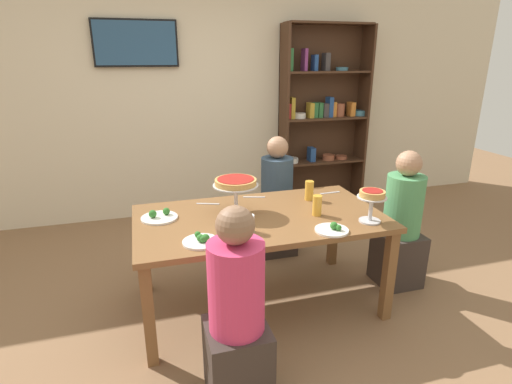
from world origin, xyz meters
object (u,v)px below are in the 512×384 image
at_px(salad_plate_far_diner, 159,216).
at_px(cutlery_knife_near, 208,204).
at_px(diner_far_right, 276,204).
at_px(salad_plate_near_diner, 201,240).
at_px(bookshelf, 322,117).
at_px(water_glass_clear_near, 250,224).
at_px(dining_table, 260,226).
at_px(beer_glass_amber_tall, 317,205).
at_px(personal_pizza_stand, 372,199).
at_px(cutlery_fork_near, 254,197).
at_px(diner_near_left, 237,321).
at_px(deep_dish_pizza_stand, 236,184).
at_px(beer_glass_amber_short, 309,191).
at_px(television, 136,43).
at_px(cutlery_fork_far, 330,193).
at_px(diner_head_east, 401,229).
at_px(salad_plate_spare, 332,229).

xyz_separation_m(salad_plate_far_diner, cutlery_knife_near, (0.38, 0.20, -0.01)).
relative_size(diner_far_right, salad_plate_near_diner, 5.03).
height_order(bookshelf, water_glass_clear_near, bookshelf).
bearing_deg(dining_table, beer_glass_amber_tall, -14.48).
bearing_deg(beer_glass_amber_tall, personal_pizza_stand, -35.38).
height_order(water_glass_clear_near, cutlery_fork_near, water_glass_clear_near).
height_order(diner_near_left, personal_pizza_stand, diner_near_left).
bearing_deg(diner_far_right, deep_dish_pizza_stand, -38.64).
relative_size(bookshelf, beer_glass_amber_short, 14.17).
relative_size(diner_far_right, salad_plate_far_diner, 4.45).
relative_size(bookshelf, salad_plate_near_diner, 9.68).
height_order(television, salad_plate_near_diner, television).
distance_m(deep_dish_pizza_stand, cutlery_fork_near, 0.43).
height_order(beer_glass_amber_short, water_glass_clear_near, beer_glass_amber_short).
xyz_separation_m(cutlery_knife_near, cutlery_fork_far, (1.04, -0.03, 0.00)).
distance_m(diner_far_right, cutlery_fork_far, 0.63).
height_order(diner_head_east, cutlery_fork_near, diner_head_east).
height_order(personal_pizza_stand, cutlery_fork_near, personal_pizza_stand).
xyz_separation_m(diner_head_east, beer_glass_amber_tall, (-0.80, -0.08, 0.32)).
bearing_deg(salad_plate_near_diner, salad_plate_spare, -4.62).
bearing_deg(personal_pizza_stand, bookshelf, 72.98).
relative_size(television, personal_pizza_stand, 3.77).
distance_m(television, salad_plate_spare, 3.00).
height_order(diner_near_left, deep_dish_pizza_stand, diner_near_left).
distance_m(dining_table, salad_plate_far_diner, 0.73).
height_order(bookshelf, diner_near_left, bookshelf).
relative_size(bookshelf, diner_far_right, 1.92).
distance_m(salad_plate_near_diner, water_glass_clear_near, 0.34).
bearing_deg(salad_plate_near_diner, diner_near_left, -78.06).
relative_size(diner_near_left, cutlery_fork_far, 6.39).
relative_size(deep_dish_pizza_stand, cutlery_fork_far, 1.84).
xyz_separation_m(diner_far_right, cutlery_knife_near, (-0.74, -0.47, 0.25)).
bearing_deg(salad_plate_far_diner, deep_dish_pizza_stand, -4.82).
bearing_deg(cutlery_fork_near, cutlery_fork_far, -169.48).
bearing_deg(salad_plate_spare, deep_dish_pizza_stand, 136.78).
bearing_deg(bookshelf, cutlery_knife_near, -136.24).
xyz_separation_m(television, salad_plate_far_diner, (0.03, -1.95, -1.21)).
bearing_deg(cutlery_fork_far, cutlery_knife_near, -3.54).
distance_m(dining_table, diner_head_east, 1.22).
distance_m(salad_plate_near_diner, beer_glass_amber_short, 1.10).
bearing_deg(salad_plate_spare, television, 114.08).
relative_size(dining_table, cutlery_fork_near, 9.92).
relative_size(dining_table, personal_pizza_stand, 7.71).
distance_m(diner_head_east, water_glass_clear_near, 1.41).
height_order(diner_head_east, cutlery_knife_near, diner_head_east).
relative_size(bookshelf, water_glass_clear_near, 18.48).
distance_m(salad_plate_near_diner, cutlery_fork_far, 1.36).
relative_size(salad_plate_spare, cutlery_fork_near, 1.25).
distance_m(bookshelf, diner_head_east, 2.15).
bearing_deg(diner_far_right, dining_table, -26.99).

